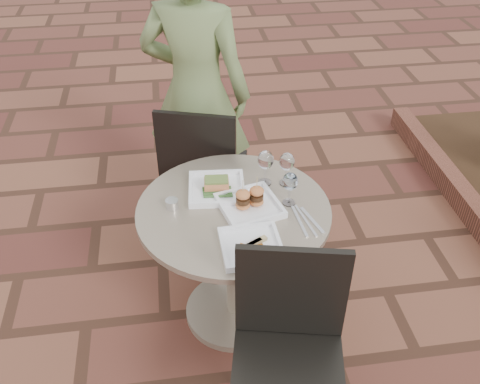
{
  "coord_description": "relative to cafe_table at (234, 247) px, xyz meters",
  "views": [
    {
      "loc": [
        -0.28,
        -1.92,
        2.28
      ],
      "look_at": [
        -0.01,
        -0.03,
        0.82
      ],
      "focal_mm": 40.0,
      "sensor_mm": 36.0,
      "label": 1
    }
  ],
  "objects": [
    {
      "name": "ground",
      "position": [
        0.04,
        0.03,
        -0.48
      ],
      "size": [
        60.0,
        60.0,
        0.0
      ],
      "primitive_type": "plane",
      "color": "brown",
      "rests_on": "ground"
    },
    {
      "name": "cafe_table",
      "position": [
        0.0,
        0.0,
        0.0
      ],
      "size": [
        0.9,
        0.9,
        0.73
      ],
      "color": "gray",
      "rests_on": "ground"
    },
    {
      "name": "chair_far",
      "position": [
        -0.1,
        0.65,
        0.07
      ],
      "size": [
        0.55,
        0.55,
        0.93
      ],
      "rotation": [
        0.0,
        0.0,
        2.84
      ],
      "color": "black",
      "rests_on": "ground"
    },
    {
      "name": "chair_near",
      "position": [
        0.14,
        -0.62,
        0.07
      ],
      "size": [
        0.52,
        0.52,
        0.93
      ],
      "rotation": [
        0.0,
        0.0,
        -0.22
      ],
      "color": "black",
      "rests_on": "ground"
    },
    {
      "name": "diner",
      "position": [
        -0.1,
        0.88,
        0.39
      ],
      "size": [
        0.75,
        0.63,
        1.75
      ],
      "primitive_type": "imported",
      "rotation": [
        0.0,
        0.0,
        2.75
      ],
      "color": "#5E713E",
      "rests_on": "ground"
    },
    {
      "name": "plate_salmon",
      "position": [
        -0.06,
        0.14,
        0.27
      ],
      "size": [
        0.28,
        0.28,
        0.07
      ],
      "rotation": [
        0.0,
        0.0,
        -0.08
      ],
      "color": "white",
      "rests_on": "cafe_table"
    },
    {
      "name": "plate_sliders",
      "position": [
        0.07,
        -0.01,
        0.28
      ],
      "size": [
        0.32,
        0.32,
        0.17
      ],
      "rotation": [
        0.0,
        0.0,
        0.25
      ],
      "color": "white",
      "rests_on": "cafe_table"
    },
    {
      "name": "plate_tuna",
      "position": [
        0.04,
        -0.28,
        0.26
      ],
      "size": [
        0.26,
        0.26,
        0.03
      ],
      "rotation": [
        0.0,
        0.0,
        0.03
      ],
      "color": "white",
      "rests_on": "cafe_table"
    },
    {
      "name": "wine_glass_right",
      "position": [
        0.26,
        0.0,
        0.37
      ],
      "size": [
        0.07,
        0.07,
        0.17
      ],
      "color": "white",
      "rests_on": "cafe_table"
    },
    {
      "name": "wine_glass_mid",
      "position": [
        0.18,
        0.17,
        0.38
      ],
      "size": [
        0.08,
        0.08,
        0.18
      ],
      "color": "white",
      "rests_on": "cafe_table"
    },
    {
      "name": "wine_glass_far",
      "position": [
        0.28,
        0.16,
        0.37
      ],
      "size": [
        0.07,
        0.07,
        0.17
      ],
      "color": "white",
      "rests_on": "cafe_table"
    },
    {
      "name": "steel_ramekin",
      "position": [
        -0.28,
        0.04,
        0.27
      ],
      "size": [
        0.08,
        0.08,
        0.04
      ],
      "primitive_type": "cylinder",
      "rotation": [
        0.0,
        0.0,
        -0.35
      ],
      "color": "silver",
      "rests_on": "cafe_table"
    },
    {
      "name": "cutlery_set",
      "position": [
        0.31,
        -0.14,
        0.25
      ],
      "size": [
        0.15,
        0.25,
        0.0
      ],
      "primitive_type": null,
      "rotation": [
        0.0,
        0.0,
        0.22
      ],
      "color": "silver",
      "rests_on": "cafe_table"
    }
  ]
}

